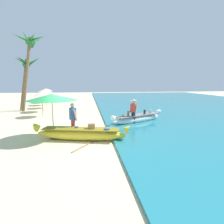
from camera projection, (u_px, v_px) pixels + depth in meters
name	position (u px, v px, depth m)	size (l,w,h in m)	color
ground_plane	(77.00, 137.00, 9.45)	(80.00, 80.00, 0.00)	beige
sea	(216.00, 109.00, 19.07)	(24.00, 56.00, 0.10)	teal
boat_yellow_foreground	(81.00, 134.00, 8.90)	(4.64, 1.70, 0.86)	yellow
boat_white_midground	(138.00, 118.00, 12.64)	(4.07, 2.51, 0.89)	white
person_vendor_hatted	(133.00, 110.00, 12.03)	(0.51, 0.54, 1.71)	#333842
person_tourist_customer	(73.00, 118.00, 9.32)	(0.46, 0.57, 1.73)	#B2383D
patio_umbrella_large	(52.00, 97.00, 8.90)	(2.39, 2.39, 2.21)	#B7B7BC
parasol_row_0	(42.00, 95.00, 14.61)	(1.60, 1.60, 1.91)	#8E6B47
parasol_row_1	(42.00, 93.00, 16.99)	(1.60, 1.60, 1.91)	#8E6B47
parasol_row_2	(46.00, 92.00, 19.45)	(1.60, 1.60, 1.91)	#8E6B47
parasol_row_3	(45.00, 91.00, 21.80)	(1.60, 1.60, 1.91)	#8E6B47
parasol_row_4	(46.00, 90.00, 24.35)	(1.60, 1.60, 1.91)	#8E6B47
palm_tree_tall_inland	(29.00, 48.00, 16.81)	(2.83, 2.71, 7.08)	brown
palm_tree_leaning_seaward	(26.00, 67.00, 17.65)	(2.42, 2.69, 5.22)	brown
paddle	(88.00, 144.00, 8.30)	(1.22, 1.64, 0.05)	#8E6B47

